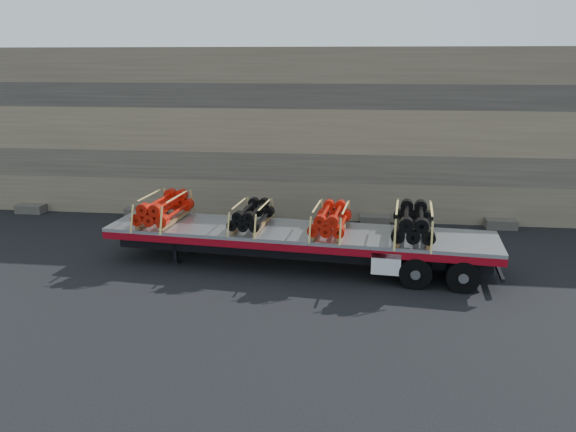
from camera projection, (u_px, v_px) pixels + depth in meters
The scene contains 7 objects.
ground at pixel (318, 261), 18.79m from camera, with size 120.00×120.00×0.00m, color black.
rock_wall at pixel (330, 132), 24.06m from camera, with size 44.00×3.00×7.00m, color #7A6B54.
trailer at pixel (298, 248), 18.18m from camera, with size 12.47×2.40×1.25m, color #BABDC3, non-canonical shape.
bundle_front at pixel (164, 209), 18.83m from camera, with size 1.21×2.41×0.86m, color red, non-canonical shape.
bundle_midfront at pixel (252, 216), 18.22m from camera, with size 1.04×2.07×0.74m, color black, non-canonical shape.
bundle_midrear at pixel (331, 220), 17.69m from camera, with size 1.11×2.21×0.78m, color red, non-canonical shape.
bundle_rear at pixel (413, 223), 17.16m from camera, with size 1.25×2.50×0.89m, color black, non-canonical shape.
Camera 1 is at (1.09, -17.68, 6.52)m, focal length 35.00 mm.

